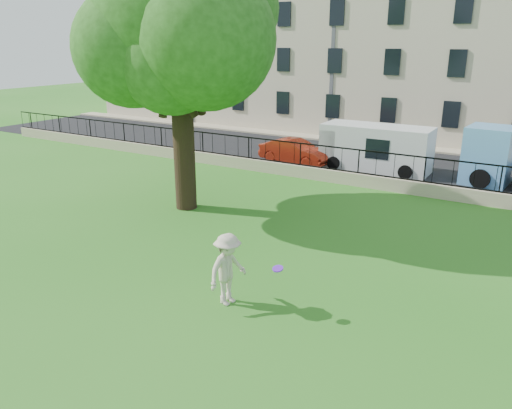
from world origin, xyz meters
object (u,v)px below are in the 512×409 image
Objects in this scene: red_sedan at (295,152)px; white_van at (376,148)px; tree at (177,22)px; man at (228,269)px; frisbee at (278,269)px.

red_sedan is 4.34m from white_van.
white_van is at bearing 65.25° from tree.
man is 1.37m from frisbee.
tree is at bearing 143.41° from frisbee.
white_van is (4.19, 1.00, 0.49)m from red_sedan.
red_sedan is at bearing -167.03° from white_van.
tree reaches higher than red_sedan.
red_sedan reaches higher than frisbee.
tree reaches higher than man.
frisbee is 15.70m from white_van.
frisbee is at bearing -80.57° from white_van.
white_van reaches higher than red_sedan.
man is at bearing -171.45° from frisbee.
red_sedan is (-5.55, 14.66, -0.29)m from man.
man is at bearing -152.56° from red_sedan.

